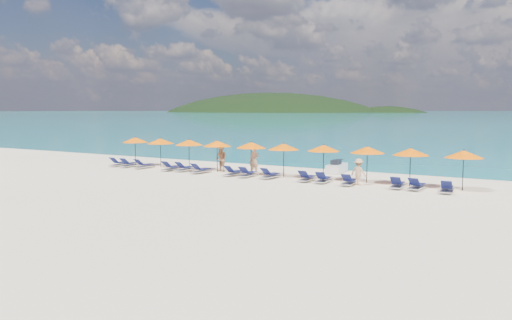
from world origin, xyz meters
The scene contains 32 objects.
ground centered at (0.00, 0.00, 0.00)m, with size 1400.00×1400.00×0.00m, color beige.
headland_main centered at (-300.00, 540.00, -38.00)m, with size 374.00×242.00×126.50m.
headland_small centered at (-150.00, 560.00, -35.00)m, with size 162.00×126.00×85.50m.
jetski centered at (3.36, 8.55, 0.36)m, with size 1.13×2.55×0.88m.
beachgoer_a centered at (-1.04, 4.52, 0.96)m, with size 0.70×0.46×1.92m, color tan.
beachgoer_b centered at (-4.02, 4.87, 0.92)m, with size 0.89×0.51×1.84m, color tan.
beachgoer_c centered at (6.68, 3.56, 0.79)m, with size 1.03×0.48×1.59m, color tan.
umbrella_0 centered at (-12.25, 4.75, 2.02)m, with size 2.10×2.10×2.28m.
umbrella_1 centered at (-9.54, 4.68, 2.02)m, with size 2.10×2.10×2.28m.
umbrella_2 centered at (-6.69, 4.58, 2.02)m, with size 2.10×2.10×2.28m.
umbrella_3 centered at (-4.18, 4.61, 2.02)m, with size 2.10×2.10×2.28m.
umbrella_4 centered at (-1.27, 4.49, 2.02)m, with size 2.10×2.10×2.28m.
umbrella_5 centered at (1.25, 4.48, 2.02)m, with size 2.10×2.10×2.28m.
umbrella_6 centered at (3.98, 4.67, 2.02)m, with size 2.10×2.10×2.28m.
umbrella_7 centered at (6.80, 4.73, 2.02)m, with size 2.10×2.10×2.28m.
umbrella_8 centered at (9.38, 4.66, 2.02)m, with size 2.10×2.10×2.28m.
umbrella_9 centered at (12.25, 4.61, 2.02)m, with size 2.10×2.10×2.28m.
lounger_0 centered at (-12.70, 3.38, 0.24)m, with size 0.70×1.73×0.66m.
lounger_1 centered at (-11.56, 3.33, 0.24)m, with size 0.78×1.75×0.66m.
lounger_2 centered at (-10.02, 3.35, 0.24)m, with size 0.74×1.74×0.66m.
lounger_3 centered at (-7.32, 3.28, 0.24)m, with size 0.64×1.71×0.66m.
lounger_4 centered at (-6.21, 3.46, 0.24)m, with size 0.70×1.73×0.66m.
lounger_5 centered at (-4.61, 3.21, 0.24)m, with size 0.74×1.74×0.66m.
lounger_6 centered at (-1.90, 3.27, 0.24)m, with size 0.76×1.74×0.66m.
lounger_7 centered at (-0.76, 3.23, 0.24)m, with size 0.64×1.71×0.66m.
lounger_8 centered at (0.84, 3.37, 0.24)m, with size 0.76×1.75×0.66m.
lounger_9 centered at (3.44, 3.38, 0.24)m, with size 0.63×1.70×0.66m.
lounger_10 centered at (4.54, 3.35, 0.24)m, with size 0.77×1.75×0.66m.
lounger_11 centered at (6.24, 3.22, 0.24)m, with size 0.71×1.73×0.66m.
lounger_12 centered at (8.98, 3.49, 0.24)m, with size 0.75×1.74×0.66m.
lounger_13 centered at (10.04, 3.53, 0.24)m, with size 0.73×1.74×0.66m.
lounger_14 centered at (11.66, 3.34, 0.24)m, with size 0.79×1.75×0.66m.
Camera 1 is at (16.25, -24.53, 4.49)m, focal length 35.00 mm.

